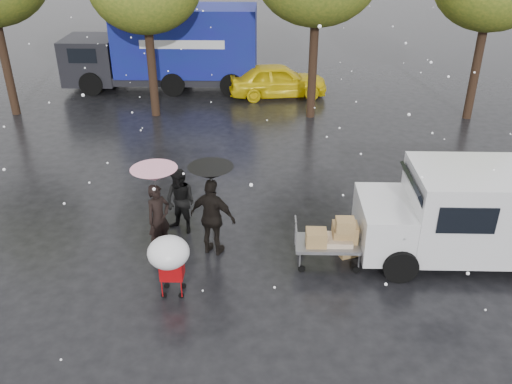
{
  "coord_description": "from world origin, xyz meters",
  "views": [
    {
      "loc": [
        0.92,
        -9.94,
        7.2
      ],
      "look_at": [
        0.63,
        1.0,
        1.41
      ],
      "focal_mm": 38.0,
      "sensor_mm": 36.0,
      "label": 1
    }
  ],
  "objects_px": {
    "blue_truck": "(168,48)",
    "yellow_taxi": "(278,80)",
    "vendor_cart": "(333,237)",
    "person_pink": "(159,218)",
    "shopping_cart": "(169,255)",
    "person_black": "(213,217)",
    "white_van": "(478,213)"
  },
  "relations": [
    {
      "from": "shopping_cart",
      "to": "yellow_taxi",
      "type": "relative_size",
      "value": 0.36
    },
    {
      "from": "vendor_cart",
      "to": "yellow_taxi",
      "type": "bearing_deg",
      "value": 95.16
    },
    {
      "from": "person_black",
      "to": "white_van",
      "type": "distance_m",
      "value": 5.92
    },
    {
      "from": "vendor_cart",
      "to": "yellow_taxi",
      "type": "distance_m",
      "value": 12.31
    },
    {
      "from": "yellow_taxi",
      "to": "vendor_cart",
      "type": "bearing_deg",
      "value": 176.59
    },
    {
      "from": "vendor_cart",
      "to": "blue_truck",
      "type": "relative_size",
      "value": 0.18
    },
    {
      "from": "person_black",
      "to": "blue_truck",
      "type": "bearing_deg",
      "value": -55.89
    },
    {
      "from": "vendor_cart",
      "to": "shopping_cart",
      "type": "xyz_separation_m",
      "value": [
        -3.4,
        -1.28,
        0.34
      ]
    },
    {
      "from": "person_black",
      "to": "white_van",
      "type": "bearing_deg",
      "value": -159.83
    },
    {
      "from": "blue_truck",
      "to": "person_pink",
      "type": "bearing_deg",
      "value": -81.47
    },
    {
      "from": "person_black",
      "to": "vendor_cart",
      "type": "distance_m",
      "value": 2.74
    },
    {
      "from": "person_black",
      "to": "blue_truck",
      "type": "height_order",
      "value": "blue_truck"
    },
    {
      "from": "person_pink",
      "to": "shopping_cart",
      "type": "relative_size",
      "value": 1.15
    },
    {
      "from": "yellow_taxi",
      "to": "white_van",
      "type": "bearing_deg",
      "value": -168.53
    },
    {
      "from": "person_black",
      "to": "yellow_taxi",
      "type": "bearing_deg",
      "value": -77.39
    },
    {
      "from": "person_pink",
      "to": "person_black",
      "type": "height_order",
      "value": "person_black"
    },
    {
      "from": "blue_truck",
      "to": "yellow_taxi",
      "type": "distance_m",
      "value": 5.02
    },
    {
      "from": "white_van",
      "to": "yellow_taxi",
      "type": "bearing_deg",
      "value": 110.04
    },
    {
      "from": "shopping_cart",
      "to": "white_van",
      "type": "bearing_deg",
      "value": 14.27
    },
    {
      "from": "white_van",
      "to": "blue_truck",
      "type": "xyz_separation_m",
      "value": [
        -9.11,
        12.95,
        0.6
      ]
    },
    {
      "from": "person_pink",
      "to": "white_van",
      "type": "bearing_deg",
      "value": -49.32
    },
    {
      "from": "shopping_cart",
      "to": "blue_truck",
      "type": "xyz_separation_m",
      "value": [
        -2.49,
        14.63,
        0.69
      ]
    },
    {
      "from": "vendor_cart",
      "to": "white_van",
      "type": "bearing_deg",
      "value": 7.16
    },
    {
      "from": "shopping_cart",
      "to": "person_black",
      "type": "bearing_deg",
      "value": 67.47
    },
    {
      "from": "person_black",
      "to": "blue_truck",
      "type": "distance_m",
      "value": 13.35
    },
    {
      "from": "person_pink",
      "to": "shopping_cart",
      "type": "height_order",
      "value": "person_pink"
    },
    {
      "from": "person_pink",
      "to": "shopping_cart",
      "type": "distance_m",
      "value": 1.88
    },
    {
      "from": "person_black",
      "to": "person_pink",
      "type": "bearing_deg",
      "value": 16.25
    },
    {
      "from": "person_pink",
      "to": "vendor_cart",
      "type": "bearing_deg",
      "value": -55.77
    },
    {
      "from": "person_black",
      "to": "vendor_cart",
      "type": "height_order",
      "value": "person_black"
    },
    {
      "from": "shopping_cart",
      "to": "white_van",
      "type": "xyz_separation_m",
      "value": [
        6.62,
        1.68,
        0.1
      ]
    },
    {
      "from": "white_van",
      "to": "yellow_taxi",
      "type": "relative_size",
      "value": 1.19
    }
  ]
}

